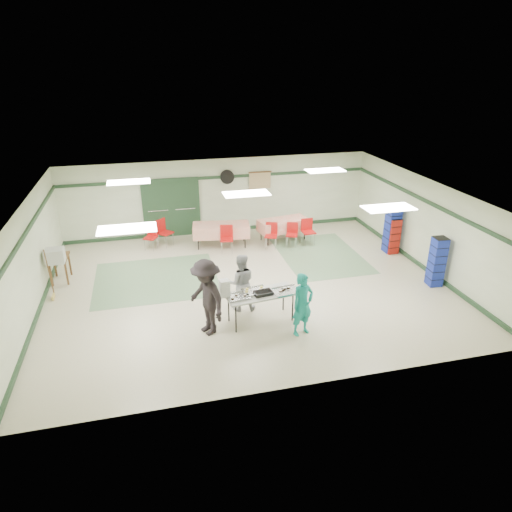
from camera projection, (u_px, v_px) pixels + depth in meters
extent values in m
plane|color=#C1B49B|center=(247.00, 285.00, 12.98)|extent=(11.00, 11.00, 0.00)
plane|color=silver|center=(246.00, 193.00, 11.90)|extent=(11.00, 11.00, 0.00)
plane|color=silver|center=(219.00, 196.00, 16.45)|extent=(11.00, 0.00, 11.00)
plane|color=silver|center=(301.00, 328.00, 8.44)|extent=(11.00, 0.00, 11.00)
plane|color=silver|center=(30.00, 261.00, 11.24)|extent=(0.00, 9.00, 9.00)
plane|color=silver|center=(426.00, 225.00, 13.65)|extent=(0.00, 9.00, 9.00)
cube|color=#213C25|center=(219.00, 177.00, 16.14)|extent=(11.00, 0.06, 0.10)
cube|color=#213C25|center=(220.00, 230.00, 16.94)|extent=(11.00, 0.06, 0.12)
cube|color=#213C25|center=(25.00, 234.00, 10.96)|extent=(0.06, 9.00, 0.10)
cube|color=#213C25|center=(41.00, 306.00, 11.76)|extent=(0.06, 9.00, 0.12)
cube|color=#213C25|center=(428.00, 202.00, 13.36)|extent=(0.06, 9.00, 0.10)
cube|color=#213C25|center=(419.00, 264.00, 14.16)|extent=(0.06, 9.00, 0.12)
cube|color=gray|center=(156.00, 279.00, 13.32)|extent=(3.50, 3.00, 0.01)
cube|color=gray|center=(320.00, 255.00, 14.93)|extent=(2.50, 3.50, 0.01)
cube|color=gray|center=(158.00, 209.00, 16.03)|extent=(0.90, 0.06, 2.10)
cube|color=gray|center=(185.00, 207.00, 16.24)|extent=(0.90, 0.06, 2.10)
cube|color=#213C25|center=(172.00, 208.00, 16.12)|extent=(2.00, 0.03, 2.15)
cylinder|color=black|center=(227.00, 177.00, 16.18)|extent=(0.50, 0.10, 0.50)
cube|color=tan|center=(260.00, 180.00, 16.52)|extent=(0.80, 0.02, 0.60)
cube|color=#B0B0AB|center=(261.00, 294.00, 10.93)|extent=(1.76, 0.89, 0.04)
cylinder|color=black|center=(236.00, 319.00, 10.61)|extent=(0.04, 0.04, 0.72)
cylinder|color=black|center=(293.00, 308.00, 11.09)|extent=(0.04, 0.04, 0.72)
cylinder|color=black|center=(229.00, 308.00, 11.08)|extent=(0.04, 0.04, 0.72)
cylinder|color=black|center=(283.00, 297.00, 11.56)|extent=(0.04, 0.04, 0.72)
cube|color=silver|center=(286.00, 291.00, 11.00)|extent=(0.68, 0.55, 0.02)
cube|color=silver|center=(255.00, 291.00, 10.99)|extent=(0.64, 0.52, 0.02)
cube|color=silver|center=(238.00, 297.00, 10.73)|extent=(0.58, 0.47, 0.02)
cube|color=black|center=(263.00, 293.00, 10.86)|extent=(0.47, 0.33, 0.08)
cube|color=white|center=(224.00, 288.00, 10.71)|extent=(0.25, 0.24, 0.42)
imported|color=teal|center=(303.00, 305.00, 10.42)|extent=(0.64, 0.52, 1.53)
imported|color=#95969B|center=(241.00, 283.00, 11.45)|extent=(0.80, 0.66, 1.51)
imported|color=black|center=(206.00, 297.00, 10.39)|extent=(1.12, 1.37, 1.85)
cube|color=red|center=(283.00, 220.00, 15.90)|extent=(1.82, 1.03, 0.05)
cube|color=red|center=(283.00, 225.00, 15.98)|extent=(1.82, 1.05, 0.40)
cylinder|color=black|center=(268.00, 236.00, 15.55)|extent=(0.04, 0.04, 0.72)
cylinder|color=black|center=(305.00, 230.00, 16.08)|extent=(0.04, 0.04, 0.72)
cylinder|color=black|center=(261.00, 230.00, 16.03)|extent=(0.04, 0.04, 0.72)
cylinder|color=black|center=(297.00, 225.00, 16.56)|extent=(0.04, 0.04, 0.72)
cube|color=red|center=(221.00, 225.00, 15.42)|extent=(1.99, 1.08, 0.05)
cube|color=red|center=(221.00, 230.00, 15.50)|extent=(1.99, 1.10, 0.40)
cylinder|color=black|center=(198.00, 240.00, 15.21)|extent=(0.04, 0.04, 0.72)
cylinder|color=black|center=(245.00, 238.00, 15.36)|extent=(0.04, 0.04, 0.72)
cylinder|color=black|center=(198.00, 233.00, 15.79)|extent=(0.04, 0.04, 0.72)
cylinder|color=black|center=(244.00, 231.00, 15.93)|extent=(0.04, 0.04, 0.72)
cube|color=red|center=(292.00, 235.00, 15.48)|extent=(0.49, 0.49, 0.04)
cube|color=red|center=(292.00, 227.00, 15.55)|extent=(0.36, 0.18, 0.38)
cylinder|color=silver|center=(287.00, 242.00, 15.45)|extent=(0.02, 0.02, 0.39)
cylinder|color=silver|center=(296.00, 243.00, 15.41)|extent=(0.02, 0.02, 0.39)
cylinder|color=silver|center=(288.00, 239.00, 15.72)|extent=(0.02, 0.02, 0.39)
cylinder|color=silver|center=(296.00, 239.00, 15.68)|extent=(0.02, 0.02, 0.39)
cube|color=red|center=(271.00, 236.00, 15.31)|extent=(0.52, 0.52, 0.04)
cube|color=red|center=(272.00, 228.00, 15.38)|extent=(0.39, 0.18, 0.40)
cylinder|color=silver|center=(266.00, 244.00, 15.27)|extent=(0.02, 0.02, 0.42)
cylinder|color=silver|center=(275.00, 244.00, 15.23)|extent=(0.02, 0.02, 0.42)
cylinder|color=silver|center=(267.00, 240.00, 15.57)|extent=(0.02, 0.02, 0.42)
cylinder|color=silver|center=(276.00, 241.00, 15.53)|extent=(0.02, 0.02, 0.42)
cube|color=red|center=(309.00, 232.00, 15.59)|extent=(0.44, 0.44, 0.04)
cube|color=red|center=(307.00, 224.00, 15.67)|extent=(0.42, 0.06, 0.42)
cylinder|color=silver|center=(306.00, 241.00, 15.50)|extent=(0.02, 0.02, 0.44)
cylinder|color=silver|center=(315.00, 240.00, 15.59)|extent=(0.02, 0.02, 0.44)
cylinder|color=silver|center=(302.00, 237.00, 15.79)|extent=(0.02, 0.02, 0.44)
cylinder|color=silver|center=(311.00, 236.00, 15.88)|extent=(0.02, 0.02, 0.44)
cube|color=red|center=(227.00, 239.00, 14.97)|extent=(0.49, 0.49, 0.04)
cube|color=red|center=(227.00, 231.00, 15.05)|extent=(0.42, 0.12, 0.42)
cylinder|color=silver|center=(222.00, 248.00, 14.90)|extent=(0.02, 0.02, 0.44)
cylinder|color=silver|center=(232.00, 248.00, 14.92)|extent=(0.02, 0.02, 0.44)
cylinder|color=silver|center=(222.00, 244.00, 15.21)|extent=(0.02, 0.02, 0.44)
cylinder|color=silver|center=(232.00, 244.00, 15.23)|extent=(0.02, 0.02, 0.44)
cube|color=red|center=(165.00, 233.00, 15.47)|extent=(0.61, 0.61, 0.04)
cube|color=red|center=(161.00, 225.00, 15.47)|extent=(0.34, 0.33, 0.43)
cylinder|color=silver|center=(166.00, 242.00, 15.35)|extent=(0.02, 0.02, 0.46)
cylinder|color=silver|center=(173.00, 239.00, 15.62)|extent=(0.02, 0.02, 0.46)
cylinder|color=silver|center=(159.00, 240.00, 15.53)|extent=(0.02, 0.02, 0.46)
cylinder|color=silver|center=(166.00, 237.00, 15.79)|extent=(0.02, 0.02, 0.46)
cube|color=red|center=(150.00, 238.00, 15.21)|extent=(0.52, 0.52, 0.04)
cube|color=red|center=(152.00, 230.00, 15.27)|extent=(0.36, 0.22, 0.38)
cylinder|color=silver|center=(145.00, 245.00, 15.19)|extent=(0.02, 0.02, 0.40)
cylinder|color=silver|center=(153.00, 246.00, 15.12)|extent=(0.02, 0.02, 0.40)
cylinder|color=silver|center=(149.00, 242.00, 15.46)|extent=(0.02, 0.02, 0.40)
cylinder|color=silver|center=(157.00, 243.00, 15.40)|extent=(0.02, 0.02, 0.40)
cube|color=#192097|center=(392.00, 229.00, 14.90)|extent=(0.40, 0.40, 1.56)
cube|color=#A31010|center=(393.00, 236.00, 14.90)|extent=(0.38, 0.38, 1.20)
cube|color=#192097|center=(437.00, 262.00, 12.71)|extent=(0.39, 0.39, 1.44)
cube|color=brown|center=(58.00, 258.00, 12.96)|extent=(0.53, 0.81, 0.05)
cube|color=brown|center=(51.00, 275.00, 12.77)|extent=(0.05, 0.05, 0.70)
cube|color=brown|center=(67.00, 274.00, 12.86)|extent=(0.05, 0.05, 0.70)
cube|color=brown|center=(55.00, 265.00, 13.36)|extent=(0.05, 0.05, 0.70)
cube|color=brown|center=(70.00, 264.00, 13.45)|extent=(0.05, 0.05, 0.70)
cube|color=#A9A9A4|center=(55.00, 256.00, 12.54)|extent=(0.50, 0.44, 0.39)
cylinder|color=brown|center=(49.00, 273.00, 12.00)|extent=(0.03, 0.23, 1.41)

